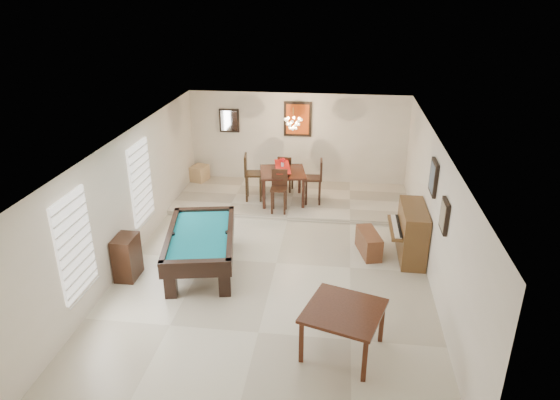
% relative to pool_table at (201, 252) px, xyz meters
% --- Properties ---
extents(ground_plane, '(6.00, 9.00, 0.02)m').
position_rel_pool_table_xyz_m(ground_plane, '(1.44, 0.41, -0.40)').
color(ground_plane, beige).
extents(wall_back, '(6.00, 0.04, 2.60)m').
position_rel_pool_table_xyz_m(wall_back, '(1.44, 4.91, 0.91)').
color(wall_back, silver).
rests_on(wall_back, ground_plane).
extents(wall_front, '(6.00, 0.04, 2.60)m').
position_rel_pool_table_xyz_m(wall_front, '(1.44, -4.09, 0.91)').
color(wall_front, silver).
rests_on(wall_front, ground_plane).
extents(wall_left, '(0.04, 9.00, 2.60)m').
position_rel_pool_table_xyz_m(wall_left, '(-1.56, 0.41, 0.91)').
color(wall_left, silver).
rests_on(wall_left, ground_plane).
extents(wall_right, '(0.04, 9.00, 2.60)m').
position_rel_pool_table_xyz_m(wall_right, '(4.44, 0.41, 0.91)').
color(wall_right, silver).
rests_on(wall_right, ground_plane).
extents(ceiling, '(6.00, 9.00, 0.04)m').
position_rel_pool_table_xyz_m(ceiling, '(1.44, 0.41, 2.21)').
color(ceiling, white).
rests_on(ceiling, wall_back).
extents(dining_step, '(6.00, 2.50, 0.12)m').
position_rel_pool_table_xyz_m(dining_step, '(1.44, 3.66, -0.33)').
color(dining_step, beige).
rests_on(dining_step, ground_plane).
extents(window_left_front, '(0.06, 1.00, 1.70)m').
position_rel_pool_table_xyz_m(window_left_front, '(-1.53, -1.79, 1.01)').
color(window_left_front, white).
rests_on(window_left_front, wall_left).
extents(window_left_rear, '(0.06, 1.00, 1.70)m').
position_rel_pool_table_xyz_m(window_left_rear, '(-1.53, 1.01, 1.01)').
color(window_left_rear, white).
rests_on(window_left_rear, wall_left).
extents(pool_table, '(1.69, 2.54, 0.78)m').
position_rel_pool_table_xyz_m(pool_table, '(0.00, 0.00, 0.00)').
color(pool_table, black).
rests_on(pool_table, ground_plane).
extents(square_table, '(1.39, 1.39, 0.77)m').
position_rel_pool_table_xyz_m(square_table, '(2.80, -2.11, -0.01)').
color(square_table, '#36180D').
rests_on(square_table, ground_plane).
extents(upright_piano, '(0.75, 1.34, 1.11)m').
position_rel_pool_table_xyz_m(upright_piano, '(4.05, 1.02, 0.17)').
color(upright_piano, brown).
rests_on(upright_piano, ground_plane).
extents(piano_bench, '(0.55, 0.94, 0.49)m').
position_rel_pool_table_xyz_m(piano_bench, '(3.32, 1.05, -0.15)').
color(piano_bench, brown).
rests_on(piano_bench, ground_plane).
extents(apothecary_chest, '(0.38, 0.58, 0.86)m').
position_rel_pool_table_xyz_m(apothecary_chest, '(-1.34, -0.46, 0.04)').
color(apothecary_chest, black).
rests_on(apothecary_chest, ground_plane).
extents(dining_table, '(1.30, 1.30, 0.92)m').
position_rel_pool_table_xyz_m(dining_table, '(1.21, 3.38, 0.19)').
color(dining_table, black).
rests_on(dining_table, dining_step).
extents(flower_vase, '(0.16, 0.16, 0.23)m').
position_rel_pool_table_xyz_m(flower_vase, '(1.21, 3.38, 0.77)').
color(flower_vase, red).
rests_on(flower_vase, dining_table).
extents(dining_chair_south, '(0.39, 0.39, 1.04)m').
position_rel_pool_table_xyz_m(dining_chair_south, '(1.21, 2.67, 0.25)').
color(dining_chair_south, black).
rests_on(dining_chair_south, dining_step).
extents(dining_chair_north, '(0.41, 0.41, 0.99)m').
position_rel_pool_table_xyz_m(dining_chair_north, '(1.21, 4.09, 0.22)').
color(dining_chair_north, black).
rests_on(dining_chair_north, dining_step).
extents(dining_chair_west, '(0.50, 0.50, 1.20)m').
position_rel_pool_table_xyz_m(dining_chair_west, '(0.47, 3.38, 0.33)').
color(dining_chair_west, black).
rests_on(dining_chair_west, dining_step).
extents(dining_chair_east, '(0.45, 0.45, 1.14)m').
position_rel_pool_table_xyz_m(dining_chair_east, '(1.99, 3.35, 0.30)').
color(dining_chair_east, black).
rests_on(dining_chair_east, dining_step).
extents(corner_bench, '(0.50, 0.57, 0.43)m').
position_rel_pool_table_xyz_m(corner_bench, '(-1.30, 4.53, -0.05)').
color(corner_bench, tan).
rests_on(corner_bench, dining_step).
extents(chandelier, '(0.44, 0.44, 0.60)m').
position_rel_pool_table_xyz_m(chandelier, '(1.44, 3.61, 1.81)').
color(chandelier, '#FFE5B2').
rests_on(chandelier, ceiling).
extents(back_painting, '(0.75, 0.06, 0.95)m').
position_rel_pool_table_xyz_m(back_painting, '(1.44, 4.87, 1.51)').
color(back_painting, '#D84C14').
rests_on(back_painting, wall_back).
extents(back_mirror, '(0.55, 0.06, 0.65)m').
position_rel_pool_table_xyz_m(back_mirror, '(-0.46, 4.87, 1.41)').
color(back_mirror, white).
rests_on(back_mirror, wall_back).
extents(right_picture_upper, '(0.06, 0.55, 0.65)m').
position_rel_pool_table_xyz_m(right_picture_upper, '(4.40, 0.71, 1.51)').
color(right_picture_upper, slate).
rests_on(right_picture_upper, wall_right).
extents(right_picture_lower, '(0.06, 0.45, 0.55)m').
position_rel_pool_table_xyz_m(right_picture_lower, '(4.40, -0.59, 1.31)').
color(right_picture_lower, gray).
rests_on(right_picture_lower, wall_right).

